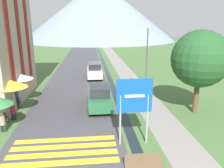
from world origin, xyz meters
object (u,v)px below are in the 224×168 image
Objects in this scene: parked_car_far at (95,70)px; person_seated_near at (2,121)px; road_sign at (134,102)px; parked_car_near at (99,97)px; cafe_chair_far_right at (18,102)px; tree_by_path at (200,59)px; cafe_chair_near_left at (4,117)px; cafe_chair_far_left at (15,102)px; person_standing_terrace at (16,96)px; person_seated_far at (13,110)px; cafe_umbrella_rear_white at (19,77)px; streetlamp at (147,57)px; cafe_umbrella_middle_yellow at (10,84)px.

parked_car_far reaches higher than person_seated_near.
parked_car_near is at bearing 106.28° from road_sign.
parked_car_near is at bearing -18.38° from cafe_chair_far_right.
person_seated_near is 13.19m from tree_by_path.
parked_car_near is 9.86m from parked_car_far.
parked_car_near is at bearing 167.77° from tree_by_path.
parked_car_near reaches higher than cafe_chair_near_left.
cafe_chair_near_left is at bearing 157.84° from road_sign.
cafe_chair_far_left is 0.62m from person_standing_terrace.
road_sign is 8.43m from person_seated_far.
cafe_umbrella_rear_white is (0.16, 1.13, 1.71)m from cafe_chair_far_left.
person_seated_far is (0.41, -3.21, -1.55)m from cafe_umbrella_rear_white.
cafe_chair_far_right is at bearing 142.54° from road_sign.
parked_car_near is 7.61m from tree_by_path.
cafe_chair_far_left is (-0.21, -0.02, 0.00)m from cafe_chair_far_right.
cafe_umbrella_rear_white is at bearing -126.84° from parked_car_far.
cafe_chair_near_left is 0.47× the size of person_standing_terrace.
streetlamp is (9.94, 3.84, 2.85)m from person_seated_far.
tree_by_path reaches higher than person_seated_far.
cafe_umbrella_middle_yellow is (0.30, -1.20, 1.75)m from cafe_chair_far_left.
parked_car_far reaches higher than person_standing_terrace.
parked_car_far reaches higher than cafe_chair_far_right.
parked_car_far reaches higher than person_seated_far.
cafe_chair_far_left is at bearing 103.92° from cafe_umbrella_middle_yellow.
cafe_chair_near_left is at bearing -119.86° from person_seated_far.
parked_car_far is (-0.09, 9.86, 0.00)m from parked_car_near.
cafe_umbrella_middle_yellow reaches higher than cafe_umbrella_rear_white.
cafe_chair_near_left is 0.14× the size of tree_by_path.
cafe_umbrella_middle_yellow is at bearing -98.95° from cafe_chair_far_right.
cafe_umbrella_rear_white is (-7.75, 7.01, -0.14)m from road_sign.
tree_by_path reaches higher than cafe_umbrella_middle_yellow.
cafe_chair_near_left is (-6.17, -2.16, -0.39)m from parked_car_near.
road_sign is at bearing -42.10° from cafe_umbrella_rear_white.
person_seated_far is (-5.79, -1.51, -0.23)m from parked_car_near.
tree_by_path reaches higher than person_seated_near.
streetlamp is at bearing -3.31° from cafe_chair_far_right.
person_seated_near is at bearing -85.14° from cafe_umbrella_middle_yellow.
cafe_umbrella_rear_white is (-6.11, -8.15, 1.31)m from parked_car_far.
cafe_chair_far_right is (0.02, 2.76, 0.00)m from cafe_chair_near_left.
cafe_umbrella_rear_white is at bearing 110.35° from cafe_chair_near_left.
person_seated_far is 11.03m from streetlamp.
streetlamp is at bearing -60.59° from parked_car_far.
parked_car_near is 1.55× the size of cafe_umbrella_middle_yellow.
streetlamp is 1.03× the size of tree_by_path.
cafe_chair_near_left and cafe_chair_far_left have the same top height.
cafe_chair_near_left is at bearing -103.26° from cafe_chair_far_right.
cafe_chair_far_right is at bearing 94.56° from person_seated_near.
road_sign is 2.88× the size of person_seated_near.
cafe_umbrella_rear_white is 0.42× the size of tree_by_path.
cafe_umbrella_rear_white reaches higher than person_seated_far.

